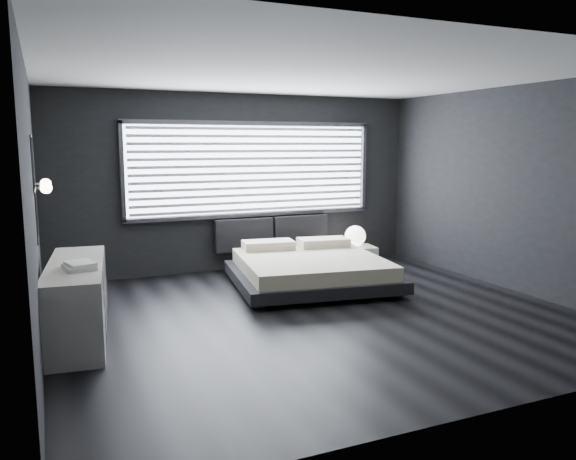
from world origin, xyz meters
name	(u,v)px	position (x,y,z in m)	size (l,w,h in m)	color
room	(317,198)	(0.00, 0.00, 1.40)	(6.04, 6.00, 2.80)	black
window	(254,169)	(0.20, 2.70, 1.61)	(4.14, 0.09, 1.52)	white
headboard	(273,233)	(0.50, 2.64, 0.57)	(1.96, 0.16, 0.52)	black
sconce_near	(46,188)	(-2.88, 0.05, 1.60)	(0.18, 0.11, 0.11)	silver
sconce_far	(45,184)	(-2.88, 0.65, 1.60)	(0.18, 0.11, 0.11)	silver
wall_art_upper	(33,164)	(-2.98, -0.55, 1.85)	(0.01, 0.48, 0.48)	#47474C
wall_art_lower	(37,215)	(-2.98, -0.30, 1.38)	(0.01, 0.48, 0.48)	#47474C
bed	(310,268)	(0.51, 1.23, 0.26)	(2.43, 2.35, 0.56)	black
nightstand	(357,256)	(1.82, 2.15, 0.16)	(0.56, 0.47, 0.33)	white
orb_lamp	(355,236)	(1.80, 2.18, 0.50)	(0.34, 0.34, 0.34)	white
dresser	(78,300)	(-2.65, 0.31, 0.40)	(0.77, 2.02, 0.79)	white
book_stack	(80,266)	(-2.62, 0.00, 0.82)	(0.33, 0.40, 0.07)	white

